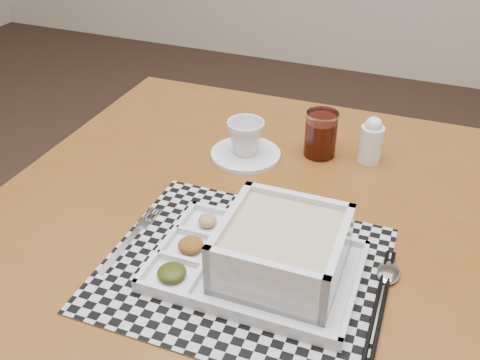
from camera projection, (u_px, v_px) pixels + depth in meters
name	position (u px, v px, depth m)	size (l,w,h in m)	color
floor	(75.00, 307.00, 1.86)	(5.00, 5.00, 0.00)	#302118
dining_table	(266.00, 263.00, 0.99)	(1.09, 1.09, 0.80)	#5C3510
placemat	(244.00, 268.00, 0.86)	(0.44, 0.37, 0.00)	#A9A8B0
serving_tray	(274.00, 255.00, 0.82)	(0.32, 0.23, 0.10)	silver
fork	(132.00, 237.00, 0.92)	(0.02, 0.19, 0.00)	silver
spoon	(387.00, 278.00, 0.83)	(0.04, 0.18, 0.01)	silver
chopsticks	(380.00, 303.00, 0.79)	(0.02, 0.24, 0.01)	black
saucer	(246.00, 155.00, 1.15)	(0.15, 0.15, 0.01)	silver
cup	(246.00, 137.00, 1.12)	(0.08, 0.08, 0.07)	silver
juice_glass	(321.00, 136.00, 1.13)	(0.07, 0.07, 0.10)	white
creamer_bottle	(371.00, 141.00, 1.11)	(0.05, 0.05, 0.10)	silver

